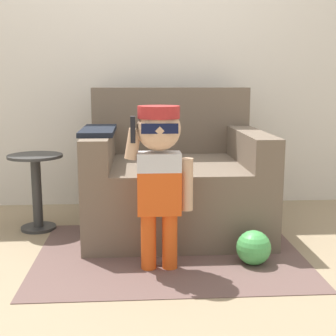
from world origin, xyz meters
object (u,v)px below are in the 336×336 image
Objects in this scene: person_child at (159,162)px; toy_ball at (254,248)px; side_table at (36,185)px; armchair at (174,180)px.

toy_ball is at bearing 3.14° from person_child.
toy_ball is (1.29, -0.70, -0.21)m from side_table.
armchair is 0.78m from person_child.
armchair is 2.29× the size of side_table.
armchair reaches higher than person_child.
armchair reaches higher than toy_ball.
side_table is at bearing -179.93° from armchair.
toy_ball is (0.38, -0.70, -0.23)m from armchair.
person_child is 0.70m from toy_ball.
armchair is 1.35× the size of person_child.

